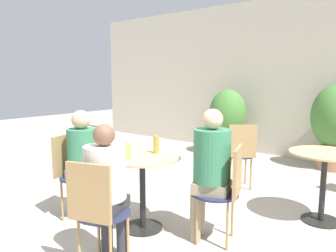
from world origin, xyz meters
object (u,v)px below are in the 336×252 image
bistro_chair_4 (241,150)px  cafe_table_near (142,173)px  seated_person_0 (83,154)px  bistro_chair_2 (226,185)px  potted_plant_1 (334,122)px  beer_glass_1 (156,145)px  cafe_table_far (324,170)px  bistro_chair_0 (72,168)px  bistro_chair_1 (96,207)px  seated_person_1 (106,182)px  seated_person_2 (210,164)px  potted_plant_0 (227,118)px  beer_glass_0 (128,151)px

bistro_chair_4 → cafe_table_near: bearing=42.2°
bistro_chair_4 → seated_person_0: 2.09m
bistro_chair_2 → potted_plant_1: (0.15, 3.30, 0.24)m
beer_glass_1 → potted_plant_1: potted_plant_1 is taller
cafe_table_far → bistro_chair_0: size_ratio=0.83×
bistro_chair_1 → beer_glass_1: bearing=-95.1°
potted_plant_1 → cafe_table_near: bearing=-104.7°
cafe_table_near → beer_glass_1: 0.31m
cafe_table_far → bistro_chair_2: size_ratio=0.83×
bistro_chair_1 → beer_glass_1: size_ratio=5.09×
seated_person_1 → seated_person_2: 0.96m
cafe_table_near → bistro_chair_1: (0.27, -0.79, -0.03)m
bistro_chair_1 → bistro_chair_4: bearing=-107.7°
cafe_table_far → potted_plant_0: 3.10m
bistro_chair_2 → seated_person_1: 1.08m
bistro_chair_1 → seated_person_2: 1.09m
potted_plant_0 → potted_plant_1: potted_plant_1 is taller
bistro_chair_4 → bistro_chair_1: bearing=50.7°
beer_glass_1 → potted_plant_0: size_ratio=0.14×
cafe_table_far → seated_person_1: (-1.13, -1.95, 0.13)m
bistro_chair_1 → beer_glass_0: size_ratio=5.76×
cafe_table_far → seated_person_2: (-0.71, -1.09, 0.17)m
bistro_chair_4 → potted_plant_0: 2.07m
beer_glass_1 → beer_glass_0: bearing=-98.8°
potted_plant_0 → bistro_chair_1: bearing=-73.9°
cafe_table_near → bistro_chair_1: 0.83m
cafe_table_far → potted_plant_0: size_ratio=0.58×
bistro_chair_0 → potted_plant_0: potted_plant_0 is taller
seated_person_1 → cafe_table_far: bearing=-139.0°
beer_glass_0 → beer_glass_1: (0.05, 0.35, 0.01)m
seated_person_1 → bistro_chair_4: bearing=-108.8°
bistro_chair_0 → potted_plant_1: potted_plant_1 is taller
bistro_chair_0 → beer_glass_0: beer_glass_0 is taller
beer_glass_1 → potted_plant_1: 3.51m
seated_person_0 → potted_plant_0: 3.63m
bistro_chair_0 → potted_plant_1: size_ratio=0.64×
bistro_chair_2 → beer_glass_0: bearing=-80.1°
cafe_table_far → seated_person_2: bearing=-123.0°
seated_person_2 → seated_person_0: bearing=-90.0°
bistro_chair_2 → seated_person_2: size_ratio=0.73×
cafe_table_near → potted_plant_1: bearing=75.3°
beer_glass_1 → seated_person_1: bearing=-77.1°
bistro_chair_0 → beer_glass_0: (0.76, 0.09, 0.28)m
bistro_chair_4 → beer_glass_0: size_ratio=5.76×
bistro_chair_2 → potted_plant_0: size_ratio=0.70×
bistro_chair_4 → seated_person_1: seated_person_1 is taller
bistro_chair_0 → beer_glass_1: 0.98m
bistro_chair_0 → bistro_chair_1: 1.17m
seated_person_1 → potted_plant_0: bearing=-92.9°
bistro_chair_2 → potted_plant_1: 3.31m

